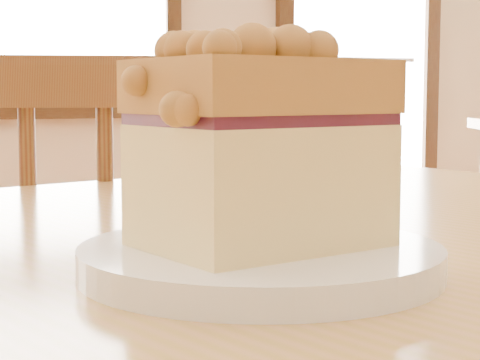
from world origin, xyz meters
name	(u,v)px	position (x,y,z in m)	size (l,w,h in m)	color
entry_door	(360,35)	(2.30, 3.98, 1.20)	(1.08, 0.06, 2.29)	white
plate	(260,261)	(-0.05, 0.08, 0.76)	(0.20, 0.20, 0.02)	white
cake_slice	(262,140)	(-0.05, 0.08, 0.83)	(0.15, 0.12, 0.12)	#FFD890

